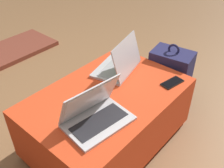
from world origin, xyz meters
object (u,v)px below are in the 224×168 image
(laptop_near, at_px, (95,114))
(backpack, at_px, (170,79))
(laptop_far, at_px, (119,64))
(cell_phone, at_px, (172,83))

(laptop_near, relative_size, backpack, 0.70)
(laptop_far, xyz_separation_m, cell_phone, (0.11, -0.35, -0.04))
(cell_phone, bearing_deg, laptop_near, 87.88)
(cell_phone, bearing_deg, backpack, -49.74)
(laptop_far, bearing_deg, cell_phone, 92.95)
(laptop_near, bearing_deg, backpack, 8.97)
(laptop_near, height_order, backpack, laptop_near)
(cell_phone, relative_size, backpack, 0.30)
(laptop_near, xyz_separation_m, cell_phone, (0.57, -0.13, -0.04))
(cell_phone, xyz_separation_m, backpack, (0.28, 0.16, -0.19))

